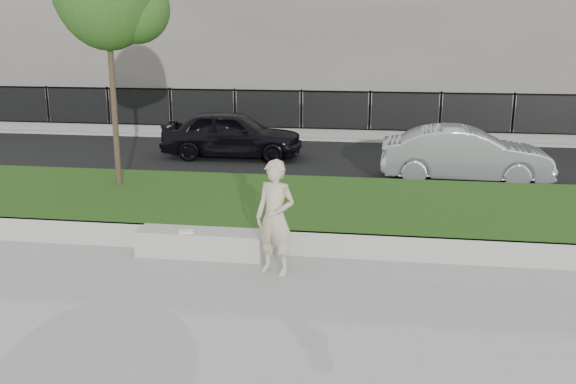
% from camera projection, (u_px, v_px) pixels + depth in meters
% --- Properties ---
extents(ground, '(90.00, 90.00, 0.00)m').
position_uv_depth(ground, '(234.00, 276.00, 9.38)').
color(ground, gray).
rests_on(ground, ground).
extents(grass_bank, '(34.00, 4.00, 0.40)m').
position_uv_depth(grass_bank, '(270.00, 208.00, 12.20)').
color(grass_bank, '#14360D').
rests_on(grass_bank, ground).
extents(grass_kerb, '(34.00, 0.08, 0.40)m').
position_uv_depth(grass_kerb, '(248.00, 241.00, 10.33)').
color(grass_kerb, '#A4A199').
rests_on(grass_kerb, ground).
extents(street, '(34.00, 7.00, 0.04)m').
position_uv_depth(street, '(306.00, 160.00, 17.51)').
color(street, black).
rests_on(street, ground).
extents(far_pavement, '(34.00, 3.00, 0.12)m').
position_uv_depth(far_pavement, '(322.00, 133.00, 21.81)').
color(far_pavement, gray).
rests_on(far_pavement, ground).
extents(iron_fence, '(32.00, 0.30, 1.50)m').
position_uv_depth(iron_fence, '(320.00, 123.00, 20.74)').
color(iron_fence, slate).
rests_on(iron_fence, far_pavement).
extents(stone_bench, '(2.02, 0.50, 0.41)m').
position_uv_depth(stone_bench, '(201.00, 243.00, 10.20)').
color(stone_bench, '#A4A199').
rests_on(stone_bench, ground).
extents(man, '(0.72, 0.59, 1.70)m').
position_uv_depth(man, '(275.00, 218.00, 9.32)').
color(man, beige).
rests_on(man, ground).
extents(book, '(0.28, 0.23, 0.03)m').
position_uv_depth(book, '(186.00, 232.00, 10.06)').
color(book, white).
rests_on(book, stone_bench).
extents(car_dark, '(3.87, 1.59, 1.31)m').
position_uv_depth(car_dark, '(232.00, 134.00, 17.65)').
color(car_dark, black).
rests_on(car_dark, street).
extents(car_silver, '(3.87, 1.39, 1.27)m').
position_uv_depth(car_silver, '(465.00, 154.00, 14.91)').
color(car_silver, '#9D9FA5').
rests_on(car_silver, street).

